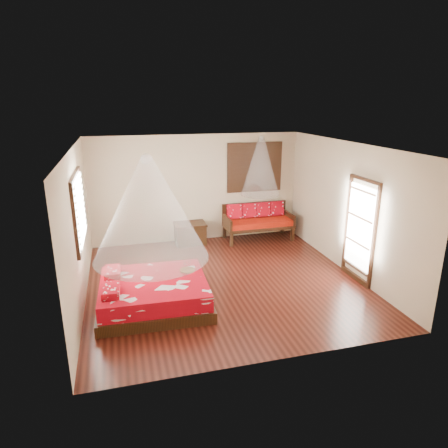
# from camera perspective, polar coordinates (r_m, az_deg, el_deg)

# --- Properties ---
(room) EXTENTS (5.54, 5.54, 2.84)m
(room) POSITION_cam_1_polar(r_m,az_deg,el_deg) (7.93, -0.02, 1.00)
(room) COLOR black
(room) RESTS_ON ground
(bed) EXTENTS (2.06, 1.87, 0.63)m
(bed) POSITION_cam_1_polar(r_m,az_deg,el_deg) (7.51, -10.08, -9.70)
(bed) COLOR black
(bed) RESTS_ON floor
(daybed) EXTENTS (1.82, 0.81, 0.95)m
(daybed) POSITION_cam_1_polar(r_m,az_deg,el_deg) (10.82, 4.80, 0.59)
(daybed) COLOR black
(daybed) RESTS_ON floor
(storage_chest) EXTENTS (0.81, 0.59, 0.56)m
(storage_chest) POSITION_cam_1_polar(r_m,az_deg,el_deg) (10.50, -4.85, -1.32)
(storage_chest) COLOR black
(storage_chest) RESTS_ON floor
(shutter_panel) EXTENTS (1.52, 0.06, 1.32)m
(shutter_panel) POSITION_cam_1_polar(r_m,az_deg,el_deg) (10.81, 4.39, 8.09)
(shutter_panel) COLOR black
(shutter_panel) RESTS_ON wall_back
(window_left) EXTENTS (0.10, 1.74, 1.34)m
(window_left) POSITION_cam_1_polar(r_m,az_deg,el_deg) (7.83, -19.97, 1.99)
(window_left) COLOR black
(window_left) RESTS_ON wall_left
(glazed_door) EXTENTS (0.08, 1.02, 2.16)m
(glazed_door) POSITION_cam_1_polar(r_m,az_deg,el_deg) (8.61, 18.82, -0.93)
(glazed_door) COLOR black
(glazed_door) RESTS_ON floor
(wine_tray) EXTENTS (0.29, 0.29, 0.23)m
(wine_tray) POSITION_cam_1_polar(r_m,az_deg,el_deg) (7.69, -5.29, -6.25)
(wine_tray) COLOR brown
(wine_tray) RESTS_ON bed
(mosquito_net_main) EXTENTS (2.02, 2.02, 1.80)m
(mosquito_net_main) POSITION_cam_1_polar(r_m,az_deg,el_deg) (6.94, -10.64, 2.16)
(mosquito_net_main) COLOR white
(mosquito_net_main) RESTS_ON ceiling
(mosquito_net_daybed) EXTENTS (1.00, 1.00, 1.50)m
(mosquito_net_daybed) POSITION_cam_1_polar(r_m,az_deg,el_deg) (10.36, 5.26, 8.23)
(mosquito_net_daybed) COLOR white
(mosquito_net_daybed) RESTS_ON ceiling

